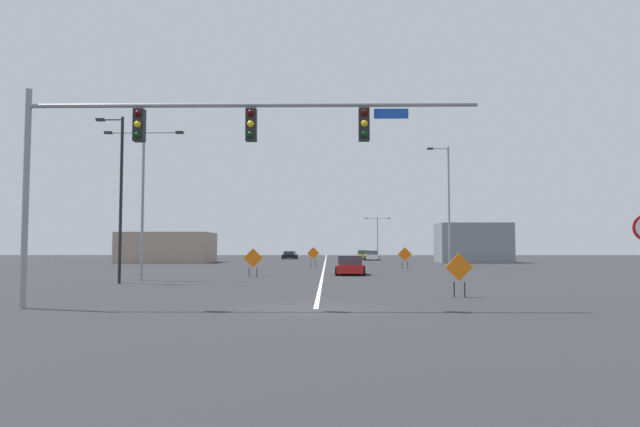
{
  "coord_description": "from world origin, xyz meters",
  "views": [
    {
      "loc": [
        0.39,
        -17.66,
        1.97
      ],
      "look_at": [
        -0.19,
        21.87,
        4.29
      ],
      "focal_mm": 31.36,
      "sensor_mm": 36.0,
      "label": 1
    }
  ],
  "objects_px": {
    "street_lamp_far_right": "(378,233)",
    "car_yellow_near": "(364,255)",
    "traffic_signal_assembly": "(190,139)",
    "car_white_passing": "(372,256)",
    "construction_sign_median_far": "(253,259)",
    "construction_sign_right_lane": "(313,254)",
    "construction_sign_left_lane": "(459,270)",
    "street_lamp_mid_left": "(143,190)",
    "car_blue_approaching": "(363,255)",
    "car_red_far": "(350,266)",
    "street_lamp_mid_right": "(119,192)",
    "street_lamp_far_left": "(448,203)",
    "car_black_distant": "(290,255)",
    "construction_sign_right_shoulder": "(405,255)"
  },
  "relations": [
    {
      "from": "street_lamp_far_left",
      "to": "car_black_distant",
      "type": "xyz_separation_m",
      "value": [
        -15.39,
        42.03,
        -4.77
      ]
    },
    {
      "from": "car_blue_approaching",
      "to": "construction_sign_median_far",
      "type": "bearing_deg",
      "value": -101.18
    },
    {
      "from": "construction_sign_median_far",
      "to": "construction_sign_right_lane",
      "type": "bearing_deg",
      "value": 78.32
    },
    {
      "from": "street_lamp_far_right",
      "to": "car_blue_approaching",
      "type": "distance_m",
      "value": 11.8
    },
    {
      "from": "traffic_signal_assembly",
      "to": "car_white_passing",
      "type": "distance_m",
      "value": 62.53
    },
    {
      "from": "street_lamp_far_left",
      "to": "construction_sign_median_far",
      "type": "xyz_separation_m",
      "value": [
        -14.32,
        -8.17,
        -4.22
      ]
    },
    {
      "from": "car_blue_approaching",
      "to": "car_white_passing",
      "type": "bearing_deg",
      "value": -85.78
    },
    {
      "from": "construction_sign_right_shoulder",
      "to": "construction_sign_left_lane",
      "type": "distance_m",
      "value": 27.14
    },
    {
      "from": "car_white_passing",
      "to": "construction_sign_right_lane",
      "type": "bearing_deg",
      "value": -105.9
    },
    {
      "from": "traffic_signal_assembly",
      "to": "car_blue_approaching",
      "type": "distance_m",
      "value": 71.34
    },
    {
      "from": "traffic_signal_assembly",
      "to": "street_lamp_far_left",
      "type": "relative_size",
      "value": 1.47
    },
    {
      "from": "street_lamp_mid_left",
      "to": "street_lamp_mid_right",
      "type": "bearing_deg",
      "value": -97.34
    },
    {
      "from": "street_lamp_far_left",
      "to": "car_blue_approaching",
      "type": "height_order",
      "value": "street_lamp_far_left"
    },
    {
      "from": "street_lamp_mid_right",
      "to": "street_lamp_far_right",
      "type": "bearing_deg",
      "value": 74.01
    },
    {
      "from": "construction_sign_right_shoulder",
      "to": "construction_sign_left_lane",
      "type": "height_order",
      "value": "construction_sign_right_shoulder"
    },
    {
      "from": "construction_sign_median_far",
      "to": "construction_sign_left_lane",
      "type": "xyz_separation_m",
      "value": [
        9.93,
        -14.25,
        -0.07
      ]
    },
    {
      "from": "construction_sign_right_lane",
      "to": "construction_sign_median_far",
      "type": "xyz_separation_m",
      "value": [
        -3.44,
        -16.63,
        -0.07
      ]
    },
    {
      "from": "street_lamp_far_right",
      "to": "construction_sign_left_lane",
      "type": "height_order",
      "value": "street_lamp_far_right"
    },
    {
      "from": "car_red_far",
      "to": "street_lamp_mid_right",
      "type": "bearing_deg",
      "value": -143.03
    },
    {
      "from": "construction_sign_left_lane",
      "to": "street_lamp_mid_left",
      "type": "bearing_deg",
      "value": 146.75
    },
    {
      "from": "traffic_signal_assembly",
      "to": "construction_sign_right_shoulder",
      "type": "height_order",
      "value": "traffic_signal_assembly"
    },
    {
      "from": "street_lamp_mid_right",
      "to": "car_red_far",
      "type": "xyz_separation_m",
      "value": [
        12.69,
        9.55,
        -4.22
      ]
    },
    {
      "from": "street_lamp_mid_left",
      "to": "construction_sign_right_shoulder",
      "type": "distance_m",
      "value": 24.5
    },
    {
      "from": "street_lamp_mid_right",
      "to": "construction_sign_median_far",
      "type": "bearing_deg",
      "value": 46.13
    },
    {
      "from": "construction_sign_right_lane",
      "to": "construction_sign_right_shoulder",
      "type": "bearing_deg",
      "value": -25.05
    },
    {
      "from": "car_yellow_near",
      "to": "car_blue_approaching",
      "type": "distance_m",
      "value": 3.89
    },
    {
      "from": "street_lamp_mid_right",
      "to": "car_white_passing",
      "type": "height_order",
      "value": "street_lamp_mid_right"
    },
    {
      "from": "street_lamp_far_left",
      "to": "car_white_passing",
      "type": "xyz_separation_m",
      "value": [
        -3.35,
        34.88,
        -4.74
      ]
    },
    {
      "from": "street_lamp_far_left",
      "to": "car_black_distant",
      "type": "relative_size",
      "value": 2.17
    },
    {
      "from": "street_lamp_far_right",
      "to": "construction_sign_right_lane",
      "type": "distance_m",
      "value": 47.37
    },
    {
      "from": "street_lamp_far_left",
      "to": "street_lamp_mid_left",
      "type": "bearing_deg",
      "value": -149.35
    },
    {
      "from": "car_blue_approaching",
      "to": "street_lamp_mid_right",
      "type": "bearing_deg",
      "value": -105.8
    },
    {
      "from": "street_lamp_mid_right",
      "to": "traffic_signal_assembly",
      "type": "bearing_deg",
      "value": -60.44
    },
    {
      "from": "traffic_signal_assembly",
      "to": "car_yellow_near",
      "type": "relative_size",
      "value": 3.45
    },
    {
      "from": "street_lamp_far_right",
      "to": "car_yellow_near",
      "type": "distance_m",
      "value": 15.44
    },
    {
      "from": "street_lamp_far_right",
      "to": "construction_sign_right_shoulder",
      "type": "height_order",
      "value": "street_lamp_far_right"
    },
    {
      "from": "construction_sign_right_lane",
      "to": "car_blue_approaching",
      "type": "relative_size",
      "value": 0.47
    },
    {
      "from": "car_white_passing",
      "to": "car_blue_approaching",
      "type": "height_order",
      "value": "car_white_passing"
    },
    {
      "from": "car_blue_approaching",
      "to": "car_red_far",
      "type": "bearing_deg",
      "value": -94.55
    },
    {
      "from": "street_lamp_far_left",
      "to": "street_lamp_mid_right",
      "type": "distance_m",
      "value": 25.33
    },
    {
      "from": "construction_sign_right_shoulder",
      "to": "construction_sign_right_lane",
      "type": "xyz_separation_m",
      "value": [
        -8.1,
        3.78,
        0.01
      ]
    },
    {
      "from": "traffic_signal_assembly",
      "to": "construction_sign_left_lane",
      "type": "height_order",
      "value": "traffic_signal_assembly"
    },
    {
      "from": "traffic_signal_assembly",
      "to": "car_black_distant",
      "type": "xyz_separation_m",
      "value": [
        -1.5,
        68.6,
        -4.8
      ]
    },
    {
      "from": "street_lamp_far_left",
      "to": "car_red_far",
      "type": "distance_m",
      "value": 10.58
    },
    {
      "from": "street_lamp_mid_left",
      "to": "car_blue_approaching",
      "type": "distance_m",
      "value": 58.43
    },
    {
      "from": "construction_sign_right_shoulder",
      "to": "car_yellow_near",
      "type": "xyz_separation_m",
      "value": [
        -1.37,
        35.36,
        -0.57
      ]
    },
    {
      "from": "car_yellow_near",
      "to": "car_white_passing",
      "type": "height_order",
      "value": "car_yellow_near"
    },
    {
      "from": "traffic_signal_assembly",
      "to": "street_lamp_far_right",
      "type": "xyz_separation_m",
      "value": [
        13.14,
        81.19,
        -1.06
      ]
    },
    {
      "from": "street_lamp_far_right",
      "to": "construction_sign_right_lane",
      "type": "bearing_deg",
      "value": -102.38
    },
    {
      "from": "construction_sign_right_shoulder",
      "to": "street_lamp_far_left",
      "type": "bearing_deg",
      "value": -59.23
    }
  ]
}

